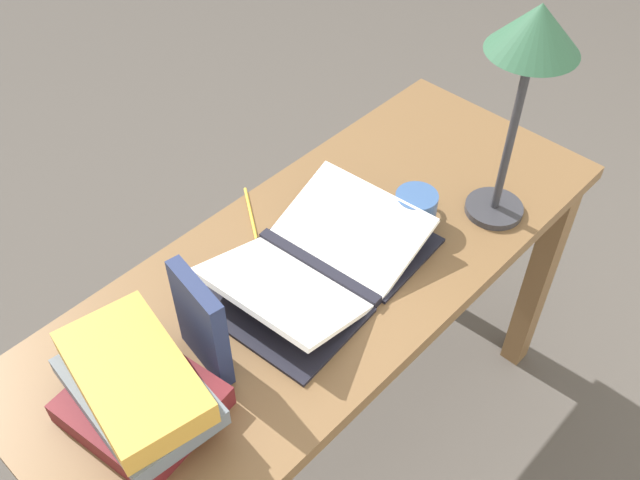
% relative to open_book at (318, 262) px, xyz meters
% --- Properties ---
extents(ground_plane, '(12.00, 12.00, 0.00)m').
position_rel_open_book_xyz_m(ground_plane, '(-0.02, -0.01, -0.79)').
color(ground_plane, '#47423D').
extents(reading_desk, '(1.38, 0.55, 0.77)m').
position_rel_open_book_xyz_m(reading_desk, '(-0.02, -0.01, -0.15)').
color(reading_desk, brown).
rests_on(reading_desk, ground_plane).
extents(open_book, '(0.50, 0.35, 0.08)m').
position_rel_open_book_xyz_m(open_book, '(0.00, 0.00, 0.00)').
color(open_book, black).
rests_on(open_book, reading_desk).
extents(book_stack_tall, '(0.24, 0.31, 0.14)m').
position_rel_open_book_xyz_m(book_stack_tall, '(0.45, 0.01, 0.04)').
color(book_stack_tall, maroon).
rests_on(book_stack_tall, reading_desk).
extents(book_standing_upright, '(0.05, 0.15, 0.22)m').
position_rel_open_book_xyz_m(book_standing_upright, '(0.30, 0.00, 0.08)').
color(book_standing_upright, '#1E284C').
rests_on(book_standing_upright, reading_desk).
extents(reading_lamp, '(0.18, 0.18, 0.50)m').
position_rel_open_book_xyz_m(reading_lamp, '(-0.40, 0.16, 0.38)').
color(reading_lamp, '#2D2D33').
rests_on(reading_lamp, reading_desk).
extents(coffee_mug, '(0.12, 0.09, 0.08)m').
position_rel_open_book_xyz_m(coffee_mug, '(-0.25, 0.06, 0.02)').
color(coffee_mug, '#335184').
rests_on(coffee_mug, reading_desk).
extents(pencil, '(0.11, 0.15, 0.01)m').
position_rel_open_book_xyz_m(pencil, '(-0.02, -0.22, -0.02)').
color(pencil, gold).
rests_on(pencil, reading_desk).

